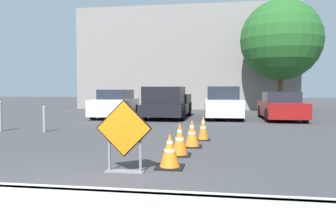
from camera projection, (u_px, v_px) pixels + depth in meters
ground_plane at (168, 123)px, 14.35m from camera, size 96.00×96.00×0.00m
curb_lip at (59, 192)px, 4.47m from camera, size 29.19×0.20×0.14m
road_closed_sign at (124, 135)px, 5.78m from camera, size 1.02×0.20×1.30m
traffic_cone_nearest at (170, 151)px, 6.16m from camera, size 0.52×0.52×0.66m
traffic_cone_second at (180, 140)px, 7.30m from camera, size 0.48×0.48×0.74m
traffic_cone_third at (192, 134)px, 8.41m from camera, size 0.50×0.50×0.71m
traffic_cone_fourth at (203, 128)px, 9.52m from camera, size 0.40×0.40×0.74m
parked_car_nearest at (116, 104)px, 17.50m from camera, size 2.02×4.53×1.47m
pickup_truck at (167, 104)px, 16.86m from camera, size 2.15×5.07×1.62m
parked_car_second at (223, 104)px, 16.73m from camera, size 1.93×4.19×1.63m
parked_car_third at (281, 107)px, 16.00m from camera, size 1.85×4.07×1.37m
bollard_nearest at (44, 118)px, 11.35m from camera, size 0.12×0.12×0.91m
bollard_second at (0, 115)px, 11.59m from camera, size 0.12×0.12×1.07m
building_facade_backdrop at (187, 60)px, 26.51m from camera, size 16.61×5.00×7.73m
street_tree_behind_lot at (281, 40)px, 20.86m from camera, size 5.12×5.12×7.20m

